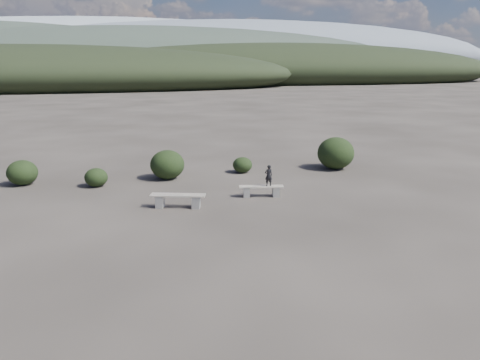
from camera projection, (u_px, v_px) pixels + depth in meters
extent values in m
plane|color=#2D2823|center=(261.00, 245.00, 13.68)|extent=(1200.00, 1200.00, 0.00)
cube|color=slate|center=(160.00, 201.00, 17.20)|extent=(0.37, 0.45, 0.45)
cube|color=slate|center=(196.00, 202.00, 17.13)|extent=(0.37, 0.45, 0.45)
cube|color=gray|center=(178.00, 195.00, 17.10)|extent=(2.05, 0.92, 0.06)
cube|color=slate|center=(247.00, 192.00, 18.55)|extent=(0.30, 0.38, 0.39)
cube|color=slate|center=(276.00, 192.00, 18.59)|extent=(0.30, 0.38, 0.39)
cube|color=gray|center=(261.00, 187.00, 18.52)|extent=(1.80, 0.65, 0.05)
imported|color=black|center=(269.00, 175.00, 18.42)|extent=(0.33, 0.24, 0.85)
ellipsoid|color=black|center=(96.00, 177.00, 20.06)|extent=(0.98, 0.98, 0.80)
ellipsoid|color=black|center=(167.00, 165.00, 21.32)|extent=(1.56, 1.56, 1.33)
ellipsoid|color=black|center=(242.00, 165.00, 22.61)|extent=(0.95, 0.95, 0.76)
ellipsoid|color=black|center=(336.00, 153.00, 23.32)|extent=(1.82, 1.82, 1.59)
ellipsoid|color=black|center=(22.00, 173.00, 20.29)|extent=(1.29, 1.29, 1.09)
ellipsoid|color=black|center=(29.00, 75.00, 93.49)|extent=(110.00, 40.00, 12.00)
ellipsoid|color=black|center=(287.00, 70.00, 124.25)|extent=(120.00, 44.00, 14.00)
ellipsoid|color=#313B30|center=(149.00, 62.00, 164.22)|extent=(190.00, 64.00, 24.00)
ellipsoid|color=slate|center=(252.00, 55.00, 309.86)|extent=(340.00, 110.00, 44.00)
ellipsoid|color=#99A4AD|center=(106.00, 53.00, 384.31)|extent=(460.00, 140.00, 56.00)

